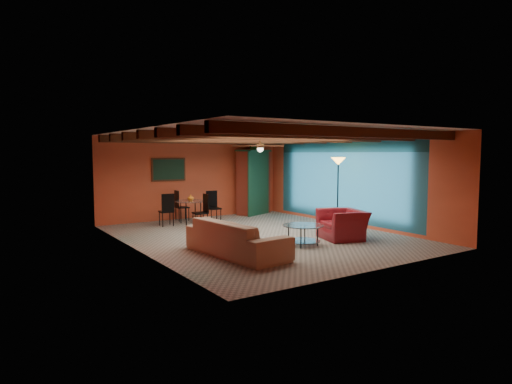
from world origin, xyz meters
TOP-DOWN VIEW (x-y plane):
  - room at (0.00, 0.11)m, footprint 6.52×8.01m
  - sofa at (-1.61, -1.50)m, footprint 1.25×2.65m
  - armchair at (1.53, -1.47)m, footprint 1.28×1.38m
  - coffee_table at (0.20, -1.51)m, footprint 1.01×1.01m
  - dining_table at (-0.65, 2.87)m, footprint 2.04×2.04m
  - armoire at (2.20, 3.70)m, footprint 1.42×1.09m
  - floor_lamp at (2.65, -0.11)m, footprint 0.56×0.56m
  - ceiling_fan at (0.00, 0.00)m, footprint 1.50×1.50m
  - painting at (-0.90, 3.96)m, footprint 1.05×0.03m
  - potted_plant at (2.20, 3.70)m, footprint 0.51×0.46m
  - vase at (-0.65, 2.87)m, footprint 0.20×0.20m

SIDE VIEW (x-z plane):
  - coffee_table at x=0.20m, z-range 0.00..0.50m
  - armchair at x=1.53m, z-range 0.00..0.74m
  - sofa at x=-1.61m, z-range 0.00..0.75m
  - dining_table at x=-0.65m, z-range 0.00..0.99m
  - floor_lamp at x=2.65m, z-range 0.00..2.06m
  - vase at x=-0.65m, z-range 0.99..1.19m
  - armoire at x=2.20m, z-range 0.00..2.23m
  - painting at x=-0.90m, z-range 1.32..1.97m
  - ceiling_fan at x=0.00m, z-range 2.14..2.58m
  - room at x=0.00m, z-range 1.01..3.72m
  - potted_plant at x=2.20m, z-range 2.23..2.72m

